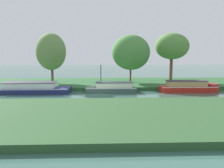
{
  "coord_description": "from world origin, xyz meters",
  "views": [
    {
      "loc": [
        0.59,
        -23.29,
        4.19
      ],
      "look_at": [
        1.56,
        1.2,
        0.9
      ],
      "focal_mm": 36.94,
      "sensor_mm": 36.0,
      "label": 1
    }
  ],
  "objects_px": {
    "lamp_post": "(101,72)",
    "willow_tree_centre": "(131,52)",
    "willow_tree_left": "(51,52)",
    "red_cruiser": "(188,87)",
    "willow_tree_right": "(172,46)",
    "mooring_post_near": "(112,84)",
    "slate_barge": "(112,88)",
    "navy_narrowboat": "(33,88)"
  },
  "relations": [
    {
      "from": "lamp_post",
      "to": "willow_tree_centre",
      "type": "bearing_deg",
      "value": 39.31
    },
    {
      "from": "willow_tree_left",
      "to": "willow_tree_centre",
      "type": "relative_size",
      "value": 1.02
    },
    {
      "from": "red_cruiser",
      "to": "willow_tree_right",
      "type": "xyz_separation_m",
      "value": [
        0.06,
        6.59,
        4.55
      ]
    },
    {
      "from": "willow_tree_left",
      "to": "mooring_post_near",
      "type": "xyz_separation_m",
      "value": [
        7.58,
        -3.53,
        -3.71
      ]
    },
    {
      "from": "slate_barge",
      "to": "willow_tree_right",
      "type": "relative_size",
      "value": 0.84
    },
    {
      "from": "navy_narrowboat",
      "to": "lamp_post",
      "type": "bearing_deg",
      "value": 17.66
    },
    {
      "from": "red_cruiser",
      "to": "willow_tree_centre",
      "type": "distance_m",
      "value": 8.71
    },
    {
      "from": "navy_narrowboat",
      "to": "mooring_post_near",
      "type": "relative_size",
      "value": 13.94
    },
    {
      "from": "willow_tree_left",
      "to": "mooring_post_near",
      "type": "relative_size",
      "value": 11.88
    },
    {
      "from": "mooring_post_near",
      "to": "willow_tree_centre",
      "type": "bearing_deg",
      "value": 56.19
    },
    {
      "from": "willow_tree_centre",
      "to": "willow_tree_right",
      "type": "distance_m",
      "value": 5.87
    },
    {
      "from": "navy_narrowboat",
      "to": "mooring_post_near",
      "type": "height_order",
      "value": "navy_narrowboat"
    },
    {
      "from": "slate_barge",
      "to": "lamp_post",
      "type": "xyz_separation_m",
      "value": [
        -1.21,
        2.29,
        1.55
      ]
    },
    {
      "from": "navy_narrowboat",
      "to": "mooring_post_near",
      "type": "distance_m",
      "value": 8.62
    },
    {
      "from": "slate_barge",
      "to": "willow_tree_right",
      "type": "bearing_deg",
      "value": 38.16
    },
    {
      "from": "lamp_post",
      "to": "mooring_post_near",
      "type": "bearing_deg",
      "value": -28.52
    },
    {
      "from": "navy_narrowboat",
      "to": "mooring_post_near",
      "type": "bearing_deg",
      "value": 10.6
    },
    {
      "from": "willow_tree_left",
      "to": "slate_barge",
      "type": "bearing_deg",
      "value": -34.3
    },
    {
      "from": "red_cruiser",
      "to": "mooring_post_near",
      "type": "xyz_separation_m",
      "value": [
        -8.25,
        1.59,
        0.12
      ]
    },
    {
      "from": "willow_tree_right",
      "to": "lamp_post",
      "type": "xyz_separation_m",
      "value": [
        -9.6,
        -4.31,
        -3.05
      ]
    },
    {
      "from": "slate_barge",
      "to": "mooring_post_near",
      "type": "height_order",
      "value": "slate_barge"
    },
    {
      "from": "willow_tree_centre",
      "to": "lamp_post",
      "type": "relative_size",
      "value": 2.41
    },
    {
      "from": "navy_narrowboat",
      "to": "lamp_post",
      "type": "relative_size",
      "value": 2.9
    },
    {
      "from": "navy_narrowboat",
      "to": "lamp_post",
      "type": "xyz_separation_m",
      "value": [
        7.18,
        2.29,
        1.54
      ]
    },
    {
      "from": "red_cruiser",
      "to": "mooring_post_near",
      "type": "bearing_deg",
      "value": 169.12
    },
    {
      "from": "willow_tree_right",
      "to": "willow_tree_left",
      "type": "bearing_deg",
      "value": -174.69
    },
    {
      "from": "willow_tree_left",
      "to": "willow_tree_right",
      "type": "bearing_deg",
      "value": 5.31
    },
    {
      "from": "slate_barge",
      "to": "red_cruiser",
      "type": "bearing_deg",
      "value": 0.0
    },
    {
      "from": "willow_tree_centre",
      "to": "mooring_post_near",
      "type": "relative_size",
      "value": 11.59
    },
    {
      "from": "slate_barge",
      "to": "lamp_post",
      "type": "relative_size",
      "value": 2.13
    },
    {
      "from": "navy_narrowboat",
      "to": "lamp_post",
      "type": "height_order",
      "value": "lamp_post"
    },
    {
      "from": "slate_barge",
      "to": "mooring_post_near",
      "type": "bearing_deg",
      "value": 87.18
    },
    {
      "from": "willow_tree_centre",
      "to": "mooring_post_near",
      "type": "distance_m",
      "value": 5.91
    },
    {
      "from": "navy_narrowboat",
      "to": "willow_tree_left",
      "type": "relative_size",
      "value": 1.17
    },
    {
      "from": "navy_narrowboat",
      "to": "lamp_post",
      "type": "distance_m",
      "value": 7.69
    },
    {
      "from": "lamp_post",
      "to": "mooring_post_near",
      "type": "distance_m",
      "value": 2.01
    },
    {
      "from": "red_cruiser",
      "to": "lamp_post",
      "type": "distance_m",
      "value": 9.92
    },
    {
      "from": "slate_barge",
      "to": "willow_tree_centre",
      "type": "relative_size",
      "value": 0.88
    },
    {
      "from": "willow_tree_left",
      "to": "willow_tree_right",
      "type": "xyz_separation_m",
      "value": [
        15.88,
        1.48,
        0.72
      ]
    },
    {
      "from": "willow_tree_right",
      "to": "mooring_post_near",
      "type": "relative_size",
      "value": 12.24
    },
    {
      "from": "willow_tree_centre",
      "to": "slate_barge",
      "type": "bearing_deg",
      "value": -116.1
    },
    {
      "from": "willow_tree_centre",
      "to": "navy_narrowboat",
      "type": "bearing_deg",
      "value": -153.7
    }
  ]
}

